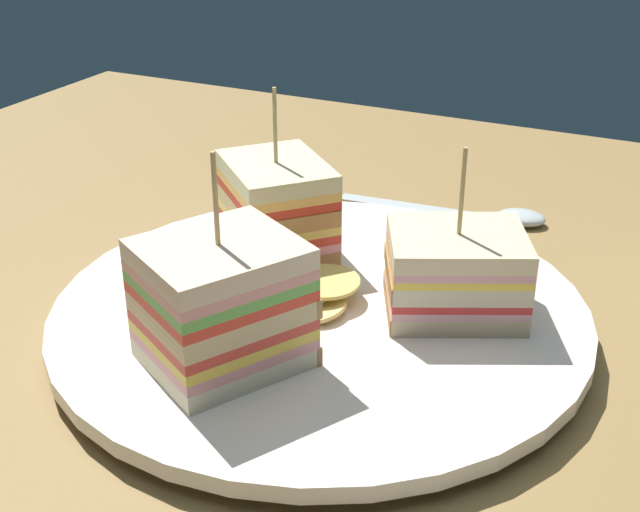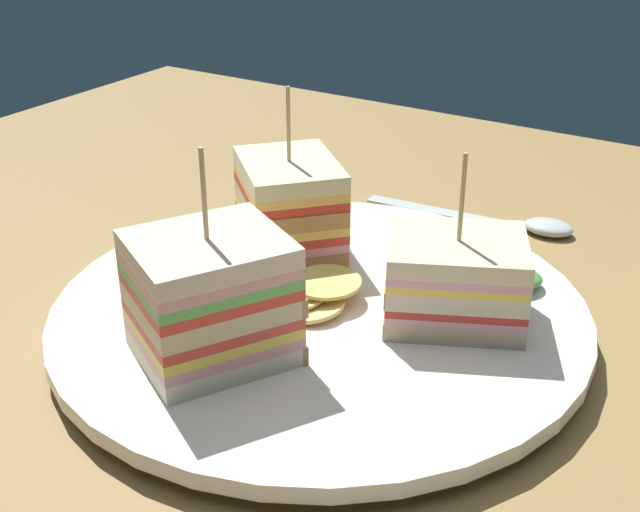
% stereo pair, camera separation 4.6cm
% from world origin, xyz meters
% --- Properties ---
extents(ground_plane, '(0.96, 0.83, 0.02)m').
position_xyz_m(ground_plane, '(0.00, 0.00, -0.01)').
color(ground_plane, olive).
extents(plate, '(0.30, 0.30, 0.02)m').
position_xyz_m(plate, '(0.00, 0.00, 0.01)').
color(plate, white).
rests_on(plate, ground_plane).
extents(sandwich_wedge_0, '(0.09, 0.08, 0.09)m').
position_xyz_m(sandwich_wedge_0, '(-0.07, -0.03, 0.04)').
color(sandwich_wedge_0, '#D5B68E').
rests_on(sandwich_wedge_0, plate).
extents(sandwich_wedge_1, '(0.09, 0.09, 0.10)m').
position_xyz_m(sandwich_wedge_1, '(0.05, -0.05, 0.05)').
color(sandwich_wedge_1, '#CFBA86').
rests_on(sandwich_wedge_1, plate).
extents(sandwich_wedge_2, '(0.09, 0.09, 0.11)m').
position_xyz_m(sandwich_wedge_2, '(0.02, 0.07, 0.05)').
color(sandwich_wedge_2, beige).
rests_on(sandwich_wedge_2, plate).
extents(chip_pile, '(0.05, 0.06, 0.01)m').
position_xyz_m(chip_pile, '(0.00, 0.00, 0.02)').
color(chip_pile, '#ECCF71').
rests_on(chip_pile, plate).
extents(salad_garnish, '(0.08, 0.06, 0.01)m').
position_xyz_m(salad_garnish, '(-0.06, -0.08, 0.02)').
color(salad_garnish, '#64A641').
rests_on(salad_garnish, plate).
extents(spoon, '(0.15, 0.03, 0.01)m').
position_xyz_m(spoon, '(-0.04, -0.19, 0.00)').
color(spoon, silver).
rests_on(spoon, ground_plane).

